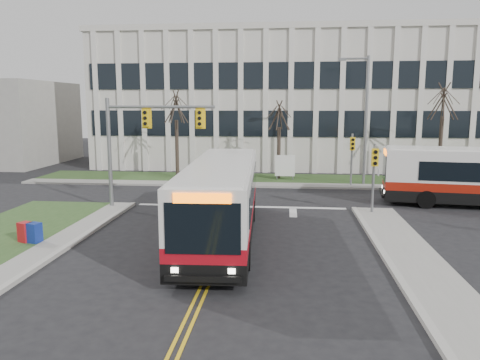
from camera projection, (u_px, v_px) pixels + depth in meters
name	position (u px, v px, depth m)	size (l,w,h in m)	color
ground	(221.00, 250.00, 18.93)	(120.00, 120.00, 0.00)	black
sidewalk_east	(458.00, 310.00, 13.28)	(2.00, 26.00, 0.14)	#9E9B93
sidewalk_cross	(320.00, 186.00, 33.36)	(44.00, 1.60, 0.14)	#9E9B93
building_lawn	(317.00, 180.00, 36.11)	(44.00, 5.00, 0.12)	#2E4C20
office_building	(311.00, 102.00, 46.94)	(40.00, 16.00, 12.00)	silver
mast_arm_signal	(138.00, 133.00, 25.83)	(6.11, 0.38, 6.20)	slate
signal_pole_near	(374.00, 168.00, 24.60)	(0.34, 0.39, 3.80)	slate
signal_pole_far	(352.00, 152.00, 32.95)	(0.34, 0.39, 3.80)	slate
streetlight	(364.00, 113.00, 33.22)	(2.15, 0.25, 9.20)	slate
directory_sign	(285.00, 166.00, 35.69)	(1.50, 0.12, 2.00)	slate
tree_left	(176.00, 108.00, 36.30)	(1.80, 1.80, 7.70)	#42352B
tree_mid	(279.00, 117.00, 35.82)	(1.80, 1.80, 6.82)	#42352B
tree_right	(443.00, 103.00, 34.29)	(1.80, 1.80, 8.25)	#42352B
bus_main	(222.00, 201.00, 20.37)	(2.70, 12.45, 3.32)	silver
newspaper_box_blue	(34.00, 234.00, 19.59)	(0.50, 0.45, 0.95)	navy
newspaper_box_red	(25.00, 233.00, 19.70)	(0.50, 0.45, 0.95)	#AE161A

